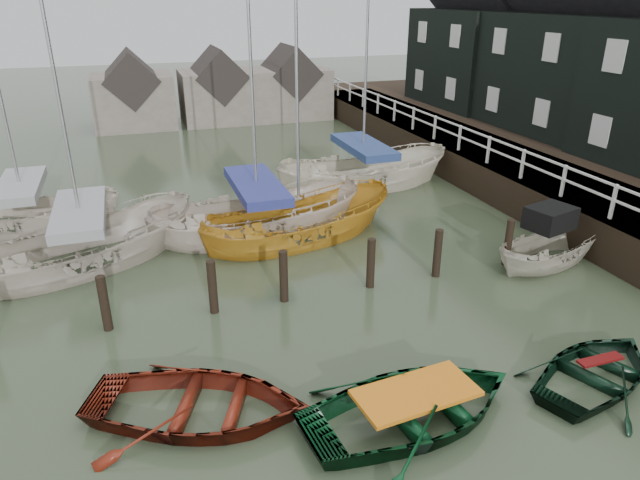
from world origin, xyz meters
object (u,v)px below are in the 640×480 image
object	(u,v)px
rowboat_red	(200,417)
motorboat	(548,258)
sailboat_a	(88,261)
sailboat_c	(299,237)
rowboat_dkgreen	(596,380)
sailboat_d	(362,184)
rowboat_green	(414,421)
sailboat_e	(29,227)
sailboat_b	(259,231)

from	to	relation	value
rowboat_red	motorboat	bearing A→B (deg)	-48.37
sailboat_a	sailboat_c	world-z (taller)	sailboat_a
rowboat_dkgreen	sailboat_c	bearing A→B (deg)	-0.03
sailboat_c	sailboat_d	xyz separation A→B (m)	(4.03, 4.38, 0.05)
rowboat_green	sailboat_e	world-z (taller)	sailboat_e
sailboat_a	sailboat_e	distance (m)	4.04
rowboat_green	rowboat_dkgreen	world-z (taller)	rowboat_green
sailboat_a	motorboat	bearing A→B (deg)	-131.05
rowboat_red	sailboat_a	xyz separation A→B (m)	(-2.21, 7.73, 0.06)
rowboat_red	sailboat_a	size ratio (longest dim) A/B	0.34
rowboat_green	sailboat_e	distance (m)	14.92
sailboat_a	sailboat_e	xyz separation A→B (m)	(-1.99, 3.52, -0.00)
sailboat_b	rowboat_dkgreen	bearing A→B (deg)	-156.16
rowboat_red	rowboat_green	xyz separation A→B (m)	(3.76, -1.37, 0.00)
motorboat	sailboat_d	xyz separation A→B (m)	(-2.41, 8.47, -0.04)
motorboat	sailboat_b	size ratio (longest dim) A/B	0.37
sailboat_b	sailboat_e	size ratio (longest dim) A/B	1.23
motorboat	sailboat_a	distance (m)	13.56
sailboat_a	sailboat_b	bearing A→B (deg)	-105.54
rowboat_red	sailboat_b	size ratio (longest dim) A/B	0.36
rowboat_dkgreen	sailboat_c	world-z (taller)	sailboat_c
sailboat_d	rowboat_dkgreen	bearing A→B (deg)	-178.00
sailboat_a	sailboat_b	world-z (taller)	sailboat_a
rowboat_red	rowboat_green	distance (m)	4.01
rowboat_red	rowboat_green	bearing A→B (deg)	-86.66
rowboat_red	sailboat_b	world-z (taller)	sailboat_b
sailboat_b	rowboat_green	bearing A→B (deg)	-177.95
rowboat_red	sailboat_d	distance (m)	14.56
sailboat_d	rowboat_green	bearing A→B (deg)	165.09
motorboat	sailboat_c	size ratio (longest dim) A/B	0.38
motorboat	sailboat_d	size ratio (longest dim) A/B	0.36
sailboat_b	motorboat	bearing A→B (deg)	-124.77
rowboat_red	sailboat_e	bearing A→B (deg)	43.85
sailboat_b	sailboat_a	bearing A→B (deg)	95.41
rowboat_green	sailboat_c	distance (m)	8.99
sailboat_e	sailboat_c	bearing A→B (deg)	-92.10
rowboat_red	rowboat_dkgreen	bearing A→B (deg)	-77.29
sailboat_a	sailboat_d	world-z (taller)	sailboat_a
rowboat_red	sailboat_d	size ratio (longest dim) A/B	0.34
rowboat_dkgreen	sailboat_b	world-z (taller)	sailboat_b
motorboat	sailboat_a	world-z (taller)	sailboat_a
rowboat_green	sailboat_b	world-z (taller)	sailboat_b
sailboat_a	rowboat_green	bearing A→B (deg)	-169.68
sailboat_a	sailboat_d	distance (m)	11.31
sailboat_c	motorboat	bearing A→B (deg)	-133.58
rowboat_red	sailboat_d	world-z (taller)	sailboat_d
rowboat_dkgreen	rowboat_red	bearing A→B (deg)	57.54
sailboat_a	sailboat_d	size ratio (longest dim) A/B	1.01
rowboat_dkgreen	sailboat_a	bearing A→B (deg)	25.79
motorboat	sailboat_b	xyz separation A→B (m)	(-7.61, 4.89, -0.05)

